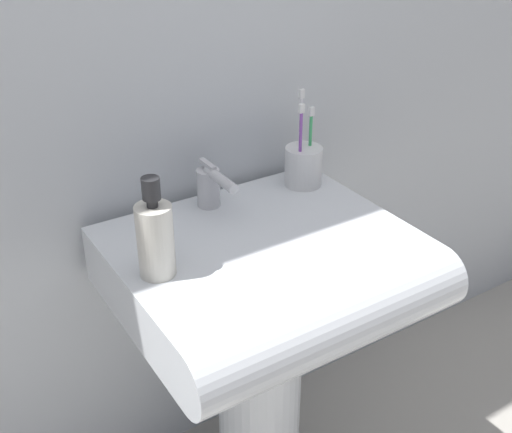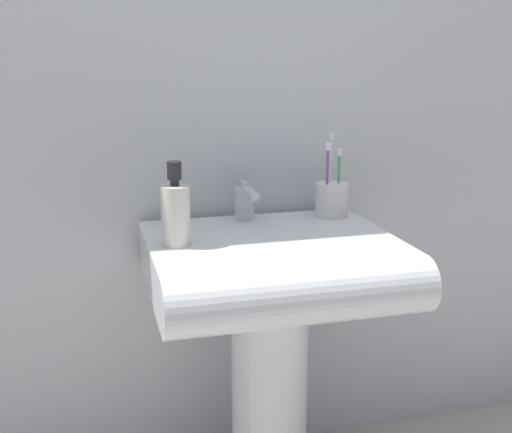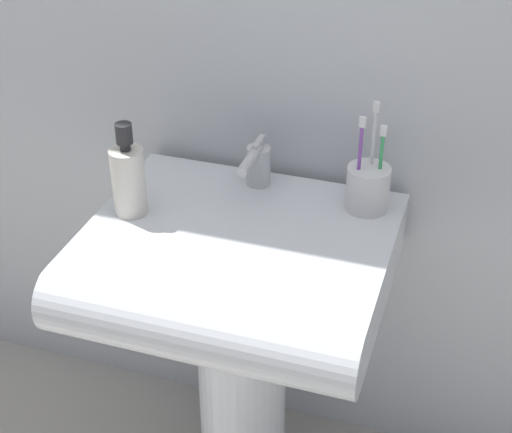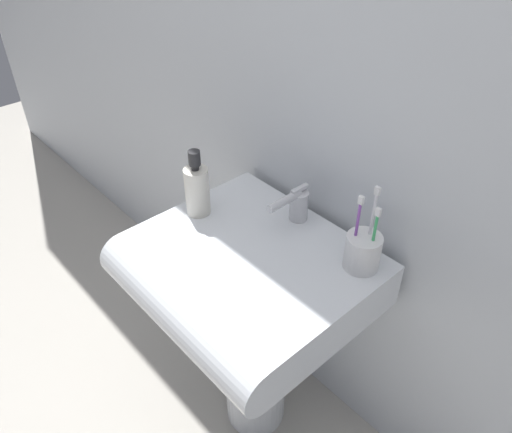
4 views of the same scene
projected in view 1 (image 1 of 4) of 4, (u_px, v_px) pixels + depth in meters
The scene contains 5 objects.
sink_pedestal at pixel (259, 395), 1.47m from camera, with size 0.19×0.19×0.59m, color white.
sink_basin at pixel (273, 275), 1.26m from camera, with size 0.57×0.51×0.12m.
faucet at pixel (211, 186), 1.35m from camera, with size 0.05×0.14×0.10m.
toothbrush_cup at pixel (303, 165), 1.45m from camera, with size 0.09×0.09×0.22m.
soap_bottle at pixel (155, 237), 1.12m from camera, with size 0.07×0.07×0.19m.
Camera 1 is at (-0.59, -0.92, 1.37)m, focal length 45.00 mm.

